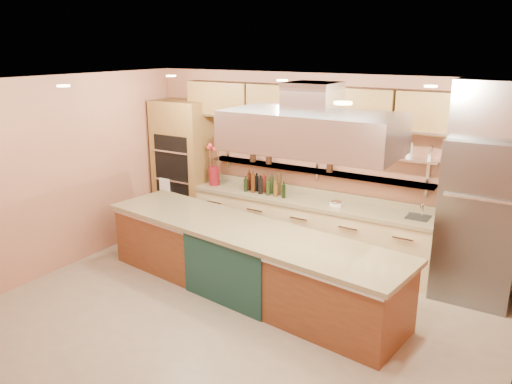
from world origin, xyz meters
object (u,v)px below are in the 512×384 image
Objects in this scene: island at (246,260)px; flower_vase at (214,176)px; kitchen_scale at (337,203)px; green_canister at (299,139)px; copper_kettle at (256,137)px; refrigerator at (479,221)px.

flower_vase is (-1.52, 1.42, 0.64)m from island.
green_canister is at bearing 155.33° from kitchen_scale.
copper_kettle reaches higher than island.
kitchen_scale is 1.14m from green_canister.
kitchen_scale is 0.87× the size of green_canister.
island is 26.80× the size of copper_kettle.
copper_kettle is 0.76m from green_canister.
flower_vase is 1.94× the size of kitchen_scale.
island is at bearing -151.52° from refrigerator.
flower_vase is (-4.13, 0.01, 0.04)m from refrigerator.
refrigerator is at bearing -3.83° from copper_kettle.
green_canister is (0.76, 0.00, 0.03)m from copper_kettle.
green_canister is at bearing 0.00° from copper_kettle.
island is (-2.61, -1.41, -0.60)m from refrigerator.
refrigerator is 12.70× the size of kitchen_scale.
refrigerator is at bearing -0.14° from flower_vase.
kitchen_scale is at bearing 72.36° from island.
refrigerator is at bearing 36.29° from island.
flower_vase is at bearing -162.42° from copper_kettle.
island is at bearing -63.32° from copper_kettle.
island is at bearing -123.63° from kitchen_scale.
copper_kettle is at bearing 163.50° from kitchen_scale.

